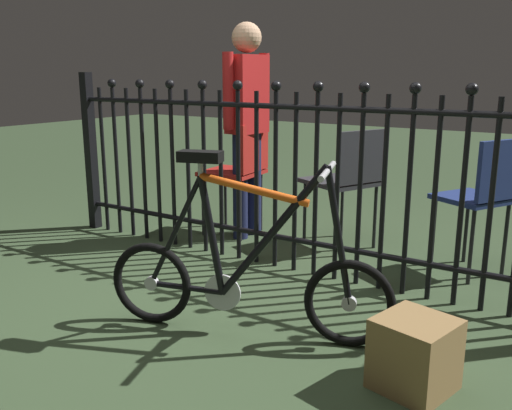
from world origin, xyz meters
The scene contains 8 objects.
ground_plane centered at (0.00, 0.00, 0.00)m, with size 20.00×20.00×0.00m, color #33462B.
iron_fence centered at (-0.05, 0.82, 0.62)m, with size 3.61×0.07×1.22m.
bicycle centered at (0.29, -0.07, 0.30)m, with size 1.32×0.54×0.87m.
chair_red centered at (-0.67, 1.30, 0.53)m, with size 0.44×0.44×0.85m.
chair_navy centered at (1.04, 1.34, 0.53)m, with size 0.50×0.50×0.85m.
chair_charcoal centered at (0.15, 1.41, 0.53)m, with size 0.58×0.58×0.85m.
person_visitor centered at (-0.61, 1.29, 0.92)m, with size 0.21×0.47×1.56m.
display_crate centered at (1.11, -0.10, 0.15)m, with size 0.28×0.28×0.29m, color olive.
Camera 1 is at (1.67, -2.10, 1.22)m, focal length 39.08 mm.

